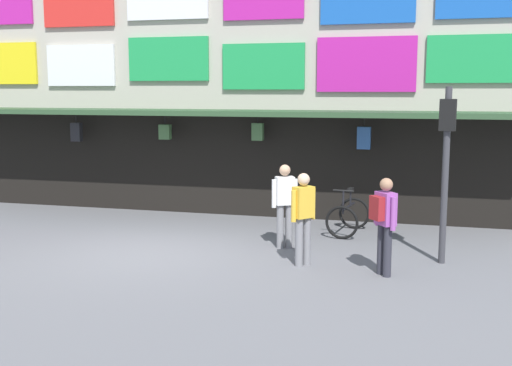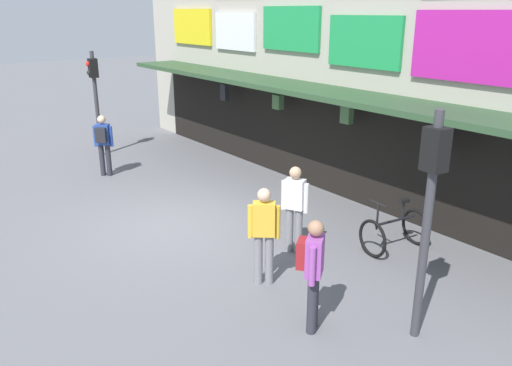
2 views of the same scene
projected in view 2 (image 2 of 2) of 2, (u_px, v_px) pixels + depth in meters
ground_plane at (183, 224)px, 10.99m from camera, size 80.00×80.00×0.00m
shopfront at (343, 27)px, 12.32m from camera, size 18.00×2.60×8.00m
traffic_light_near at (95, 87)px, 15.57m from camera, size 0.30×0.34×3.20m
traffic_light_far at (431, 192)px, 6.56m from camera, size 0.31×0.34×3.20m
bicycle_parked at (395, 231)px, 9.68m from camera, size 0.87×1.24×1.05m
pedestrian_in_blue at (103, 141)px, 13.90m from camera, size 0.47×0.48×1.68m
pedestrian_in_black at (264, 231)px, 8.32m from camera, size 0.40×0.43×1.68m
pedestrian_in_purple at (313, 267)px, 7.07m from camera, size 0.47×0.48×1.68m
pedestrian_in_white at (295, 205)px, 9.43m from camera, size 0.48×0.36×1.68m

